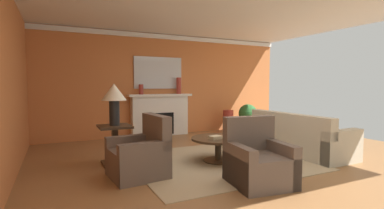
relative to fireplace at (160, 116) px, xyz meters
The scene contains 19 objects.
ground_plane 3.20m from the fireplace, 85.17° to the right, with size 9.02×9.02×0.00m, color olive.
wall_fireplace 0.94m from the fireplace, 38.46° to the left, with size 7.54×0.12×2.85m, color #CC723D.
wall_window 4.41m from the fireplace, 139.00° to the right, with size 0.12×7.18×2.85m, color #CC723D.
ceiling_panel 3.68m from the fireplace, 84.66° to the right, with size 7.54×7.18×0.06m, color white.
crown_moulding 2.24m from the fireplace, 26.22° to the left, with size 7.54×0.08×0.12m, color white.
area_rug 3.07m from the fireplace, 88.81° to the right, with size 3.11×2.72×0.01m, color tan.
fireplace is the anchor object (origin of this frame).
mantel_mirror 1.21m from the fireplace, 90.00° to the left, with size 1.39×0.04×0.88m, color silver.
sofa 3.74m from the fireplace, 59.01° to the right, with size 0.91×2.11×0.85m.
armchair_near_window 3.55m from the fireplace, 114.59° to the right, with size 0.87×0.87×0.95m.
armchair_facing_fireplace 4.30m from the fireplace, 90.56° to the right, with size 0.90×0.90×0.95m.
coffee_table 3.03m from the fireplace, 88.81° to the right, with size 1.00×1.00×0.45m.
side_table 2.89m from the fireplace, 125.82° to the right, with size 0.56×0.56×0.70m.
table_lamp 2.96m from the fireplace, 125.82° to the right, with size 0.44×0.44×0.75m.
vase_mantel_left 0.93m from the fireplace, behind, with size 0.13×0.13×0.27m, color #9E3328.
vase_tall_corner 2.10m from the fireplace, ahead, with size 0.31×0.31×0.66m, color #9E3328.
vase_mantel_right 1.01m from the fireplace, ahead, with size 0.14×0.14×0.46m, color #9E3328.
book_red_cover 3.10m from the fireplace, 90.93° to the right, with size 0.22×0.16×0.06m, color tan.
potted_plant 2.71m from the fireplace, 10.07° to the right, with size 0.56×0.56×0.83m.
Camera 1 is at (-2.91, -4.32, 1.43)m, focal length 26.47 mm.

